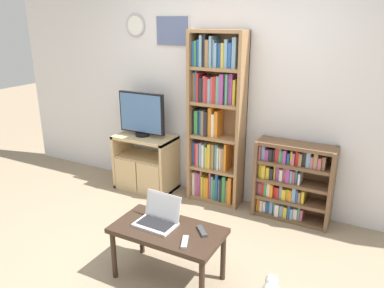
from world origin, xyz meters
The scene contains 10 objects.
ground_plane centered at (0.00, 0.00, 0.00)m, with size 18.00×18.00×0.00m, color gray.
wall_back centered at (-0.01, 1.64, 1.31)m, with size 6.22×0.09×2.60m.
tv_stand centered at (-0.99, 1.36, 0.35)m, with size 0.74×0.43×0.70m.
television centered at (-1.02, 1.37, 0.97)m, with size 0.62×0.18×0.54m.
bookshelf_tall centered at (-0.09, 1.48, 0.98)m, with size 0.63×0.26×1.97m.
bookshelf_short centered at (0.80, 1.47, 0.43)m, with size 0.81×0.28×0.86m.
coffee_table centered at (0.18, -0.02, 0.42)m, with size 0.90×0.48×0.47m.
laptop centered at (0.07, 0.02, 0.53)m, with size 0.34×0.27×0.24m.
remote_near_laptop centered at (0.45, 0.06, 0.48)m, with size 0.14×0.15×0.02m.
remote_far_from_laptop centered at (0.40, -0.14, 0.48)m, with size 0.10×0.16×0.02m.
Camera 1 is at (1.58, -2.26, 2.08)m, focal length 35.00 mm.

